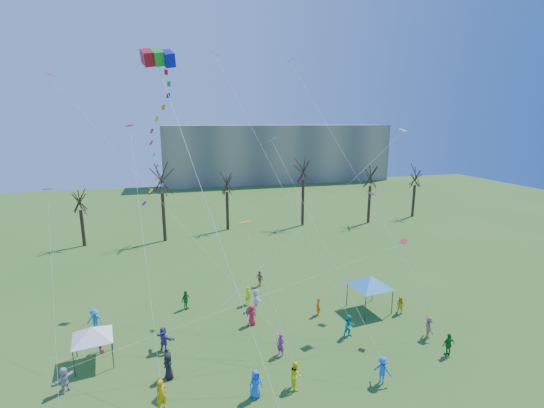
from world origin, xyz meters
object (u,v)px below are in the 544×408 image
object	(u,v)px
distant_building	(277,153)
big_box_kite	(162,140)
canopy_tent_white	(92,332)
canopy_tent_blue	(370,281)

from	to	relation	value
distant_building	big_box_kite	bearing A→B (deg)	-110.73
distant_building	big_box_kite	world-z (taller)	big_box_kite
big_box_kite	canopy_tent_white	bearing A→B (deg)	172.79
big_box_kite	canopy_tent_blue	size ratio (longest dim) A/B	5.08
canopy_tent_blue	canopy_tent_white	bearing A→B (deg)	-175.31
distant_building	canopy_tent_blue	world-z (taller)	distant_building
distant_building	big_box_kite	distance (m)	80.51
distant_building	canopy_tent_blue	size ratio (longest dim) A/B	14.43
canopy_tent_white	canopy_tent_blue	xyz separation A→B (m)	(21.74, 1.79, 0.41)
big_box_kite	canopy_tent_blue	distance (m)	20.66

